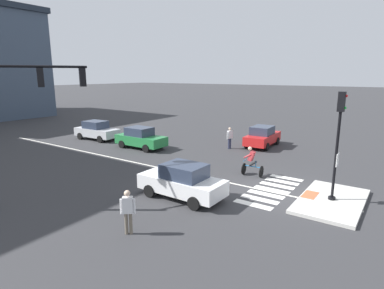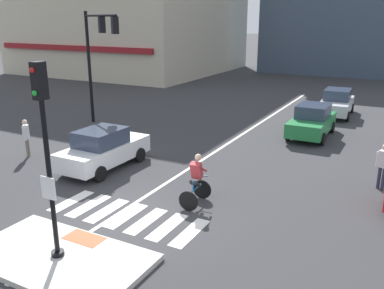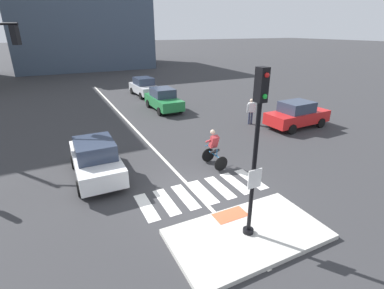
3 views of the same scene
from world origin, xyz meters
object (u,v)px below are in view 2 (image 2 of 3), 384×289
at_px(cyclist, 196,179).
at_px(car_white_westbound_near, 103,149).
at_px(car_green_eastbound_far, 312,121).
at_px(pedestrian_waiting_far_side, 383,163).
at_px(signal_pole, 46,145).
at_px(car_silver_eastbound_distant, 337,103).
at_px(traffic_light_mast, 97,48).
at_px(pedestrian_at_curb_left, 26,135).

bearing_deg(cyclist, car_white_westbound_near, 165.53).
relative_size(car_green_eastbound_far, pedestrian_waiting_far_side, 2.46).
relative_size(signal_pole, cyclist, 2.85).
bearing_deg(signal_pole, cyclist, 71.85).
bearing_deg(car_green_eastbound_far, pedestrian_waiting_far_side, -57.02).
distance_m(car_silver_eastbound_distant, car_white_westbound_near, 15.74).
bearing_deg(traffic_light_mast, car_silver_eastbound_distant, 39.32).
relative_size(traffic_light_mast, pedestrian_waiting_far_side, 3.72).
distance_m(cyclist, pedestrian_at_curb_left, 8.81).
distance_m(signal_pole, pedestrian_at_curb_left, 9.29).
height_order(traffic_light_mast, pedestrian_waiting_far_side, traffic_light_mast).
bearing_deg(car_silver_eastbound_distant, pedestrian_at_curb_left, -125.43).
distance_m(signal_pole, car_silver_eastbound_distant, 20.54).
height_order(signal_pole, pedestrian_waiting_far_side, signal_pole).
bearing_deg(signal_pole, car_green_eastbound_far, 78.52).
xyz_separation_m(signal_pole, car_green_eastbound_far, (2.97, 14.60, -2.23)).
bearing_deg(car_white_westbound_near, pedestrian_at_curb_left, -173.32).
distance_m(car_green_eastbound_far, pedestrian_at_curb_left, 13.75).
relative_size(cyclist, pedestrian_waiting_far_side, 1.01).
bearing_deg(pedestrian_waiting_far_side, pedestrian_at_curb_left, -166.41).
bearing_deg(car_white_westbound_near, signal_pole, -60.10).
height_order(signal_pole, car_silver_eastbound_distant, signal_pole).
relative_size(signal_pole, car_green_eastbound_far, 1.17).
xyz_separation_m(traffic_light_mast, cyclist, (9.39, -6.46, -3.44)).
bearing_deg(traffic_light_mast, signal_pole, -54.56).
distance_m(signal_pole, car_green_eastbound_far, 15.07).
relative_size(pedestrian_at_curb_left, pedestrian_waiting_far_side, 1.00).
xyz_separation_m(signal_pole, pedestrian_waiting_far_side, (6.73, 8.80, -2.05)).
xyz_separation_m(traffic_light_mast, car_white_westbound_near, (4.50, -5.19, -3.50)).
bearing_deg(cyclist, signal_pole, -108.15).
relative_size(car_white_westbound_near, pedestrian_waiting_far_side, 2.46).
relative_size(traffic_light_mast, car_silver_eastbound_distant, 1.49).
distance_m(traffic_light_mast, car_silver_eastbound_distant, 14.77).
height_order(signal_pole, pedestrian_at_curb_left, signal_pole).
height_order(car_white_westbound_near, pedestrian_waiting_far_side, pedestrian_waiting_far_side).
relative_size(car_white_westbound_near, pedestrian_at_curb_left, 2.46).
bearing_deg(car_silver_eastbound_distant, signal_pole, -99.09).
distance_m(car_silver_eastbound_distant, cyclist, 15.64).
height_order(car_silver_eastbound_distant, car_green_eastbound_far, same).
xyz_separation_m(car_silver_eastbound_distant, pedestrian_at_curb_left, (-10.49, -14.74, 0.17)).
bearing_deg(car_white_westbound_near, traffic_light_mast, 130.90).
relative_size(car_green_eastbound_far, car_white_westbound_near, 1.00).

